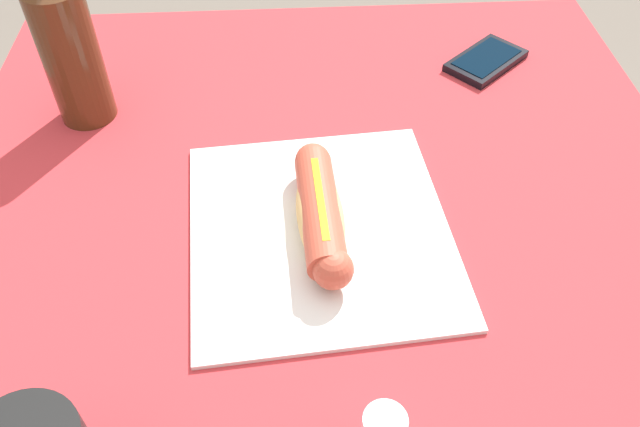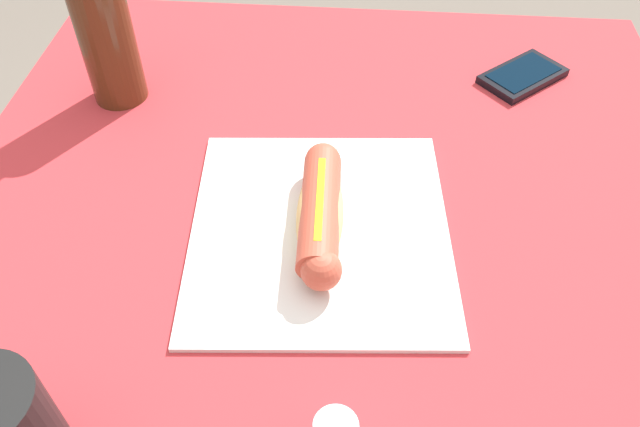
% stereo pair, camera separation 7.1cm
% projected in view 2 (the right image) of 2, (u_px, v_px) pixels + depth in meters
% --- Properties ---
extents(dining_table, '(1.05, 0.93, 0.75)m').
position_uv_depth(dining_table, '(325.00, 312.00, 0.82)').
color(dining_table, brown).
rests_on(dining_table, ground).
extents(paper_wrapper, '(0.34, 0.32, 0.01)m').
position_uv_depth(paper_wrapper, '(320.00, 230.00, 0.73)').
color(paper_wrapper, silver).
rests_on(paper_wrapper, dining_table).
extents(hot_dog, '(0.21, 0.06, 0.05)m').
position_uv_depth(hot_dog, '(320.00, 212.00, 0.71)').
color(hot_dog, '#DBB26B').
rests_on(hot_dog, paper_wrapper).
extents(cell_phone, '(0.13, 0.14, 0.01)m').
position_uv_depth(cell_phone, '(523.00, 76.00, 0.93)').
color(cell_phone, black).
rests_on(cell_phone, dining_table).
extents(soda_bottle, '(0.07, 0.07, 0.24)m').
position_uv_depth(soda_bottle, '(104.00, 28.00, 0.83)').
color(soda_bottle, '#4C2814').
rests_on(soda_bottle, dining_table).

